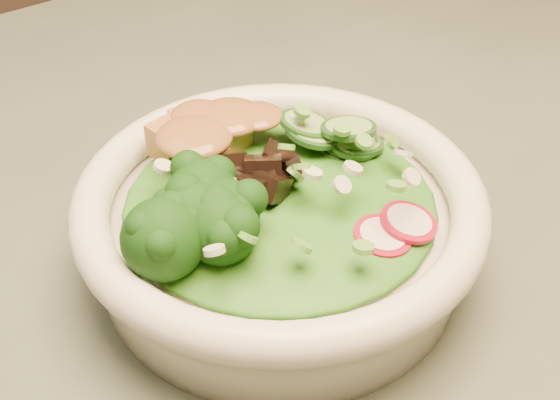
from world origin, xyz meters
TOP-DOWN VIEW (x-y plane):
  - salad_bowl at (0.11, -0.05)m, footprint 0.24×0.24m
  - lettuce_bed at (0.11, -0.05)m, footprint 0.18×0.18m
  - broccoli_florets at (0.05, -0.07)m, footprint 0.09×0.08m
  - radish_slices at (0.12, -0.11)m, footprint 0.11×0.06m
  - cucumber_slices at (0.17, -0.04)m, footprint 0.08×0.08m
  - mushroom_heap at (0.11, -0.04)m, footprint 0.08×0.08m
  - tofu_cubes at (0.10, 0.00)m, footprint 0.09×0.08m
  - peanut_sauce at (0.10, 0.00)m, footprint 0.06×0.05m
  - scallion_garnish at (0.11, -0.05)m, footprint 0.17×0.17m

SIDE VIEW (x-z plane):
  - salad_bowl at x=0.11m, z-range 0.75..0.82m
  - lettuce_bed at x=0.11m, z-range 0.79..0.82m
  - radish_slices at x=0.12m, z-range 0.80..0.82m
  - cucumber_slices at x=0.17m, z-range 0.80..0.83m
  - tofu_cubes at x=0.10m, z-range 0.80..0.83m
  - mushroom_heap at x=0.11m, z-range 0.80..0.83m
  - broccoli_florets at x=0.05m, z-range 0.80..0.84m
  - scallion_garnish at x=0.11m, z-range 0.81..0.84m
  - peanut_sauce at x=0.10m, z-range 0.82..0.83m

